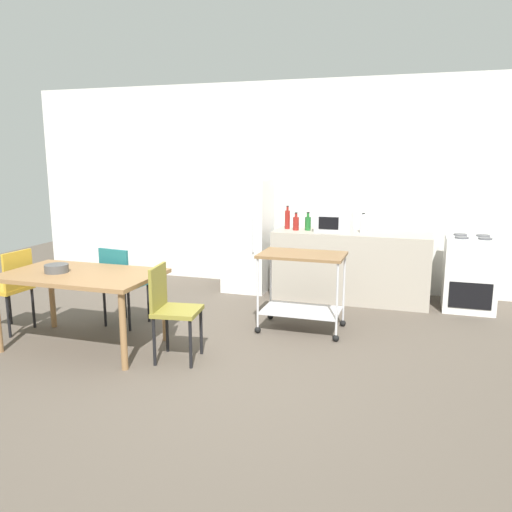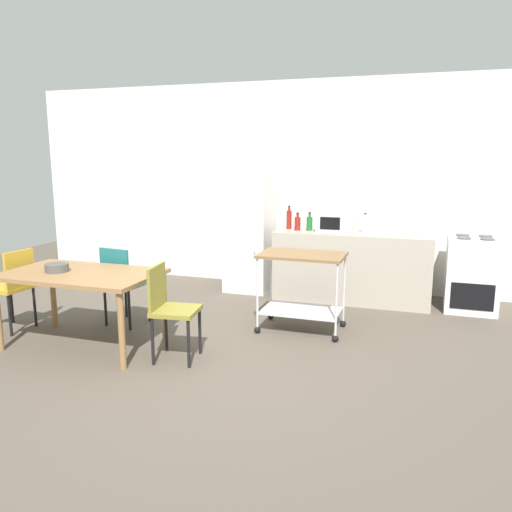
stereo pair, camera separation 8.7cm
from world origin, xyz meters
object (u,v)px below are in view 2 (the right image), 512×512
Objects in this scene: kitchen_cart at (302,279)px; microwave at (335,222)px; chair_teal at (122,280)px; bottle_sparkling_water at (289,219)px; stove_oven at (472,274)px; dining_table at (81,280)px; chair_mustard at (13,284)px; bottle_olive_oil at (309,223)px; chair_olive at (169,305)px; bottle_soda at (365,225)px; bottle_wine at (298,223)px; refrigerator at (249,235)px; fruit_bowl at (57,268)px.

microwave is at bearing 85.14° from kitchen_cart.
chair_teal is 2.41m from bottle_sparkling_water.
stove_oven is 2.00× the size of microwave.
kitchen_cart is (1.95, 1.12, -0.10)m from dining_table.
bottle_olive_oil is (2.72, 2.35, 0.48)m from chair_mustard.
chair_olive is 0.97× the size of stove_oven.
stove_oven is 2.10m from bottle_olive_oil.
kitchen_cart is 3.59× the size of bottle_soda.
kitchen_cart is 3.86× the size of bottle_wine.
microwave is at bearing -2.43° from bottle_olive_oil.
bottle_olive_oil reaches higher than bottle_wine.
microwave is (0.64, -0.06, -0.00)m from bottle_sparkling_water.
refrigerator is 6.41× the size of bottle_olive_oil.
dining_table is at bearing 79.86° from chair_olive.
bottle_wine reaches higher than fruit_bowl.
microwave is 3.44m from fruit_bowl.
bottle_olive_oil is at bearing -23.78° from chair_olive.
refrigerator reaches higher than bottle_olive_oil.
bottle_sparkling_water is (1.43, 2.55, 0.36)m from dining_table.
dining_table is 0.97× the size of refrigerator.
refrigerator reaches higher than bottle_soda.
bottle_sparkling_water is (1.40, 1.89, 0.51)m from chair_teal.
refrigerator is 0.64m from bottle_sparkling_water.
fruit_bowl is (-1.67, -2.60, -0.24)m from bottle_sparkling_water.
bottle_sparkling_water reaches higher than bottle_soda.
refrigerator is 3.37× the size of microwave.
fruit_bowl is (-2.20, -1.17, 0.22)m from kitchen_cart.
chair_olive is at bearing 88.04° from chair_mustard.
dining_table is 6.21× the size of bottle_olive_oil.
refrigerator is (0.82, 1.93, 0.26)m from chair_teal.
bottle_soda is (0.87, 0.04, 0.01)m from bottle_wine.
bottle_soda is at bearing -0.40° from bottle_olive_oil.
bottle_sparkling_water is 3.10m from fruit_bowl.
chair_teal is 2.55m from bottle_olive_oil.
refrigerator is 6.82× the size of fruit_bowl.
chair_teal is at bearing -113.12° from refrigerator.
stove_oven is 2.27m from kitchen_cart.
chair_mustard is (-1.03, -0.52, 0.00)m from chair_teal.
refrigerator is at bearing 146.32° from chair_mustard.
bottle_soda reaches higher than bottle_wine.
bottle_soda is at bearing -134.72° from chair_teal.
bottle_olive_oil is at bearing 134.30° from chair_mustard.
microwave reaches higher than fruit_bowl.
bottle_soda is at bearing -37.48° from chair_olive.
refrigerator is (-0.13, 2.63, 0.26)m from chair_olive.
kitchen_cart is 4.00× the size of fruit_bowl.
chair_mustard is (-1.00, 0.14, -0.15)m from dining_table.
bottle_wine is (-0.38, 1.33, 0.42)m from kitchen_cart.
bottle_olive_oil is at bearing 15.27° from bottle_wine.
kitchen_cart is at bearing -80.47° from bottle_olive_oil.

